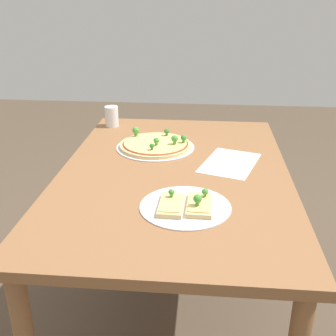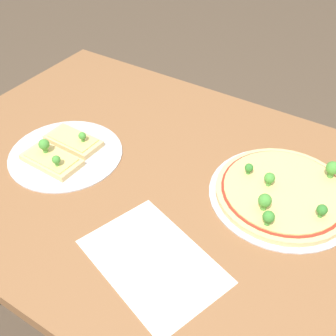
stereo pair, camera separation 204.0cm
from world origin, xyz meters
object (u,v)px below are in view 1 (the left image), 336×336
(pizza_tray_whole, at_px, (156,145))
(pizza_tray_slice, at_px, (186,205))
(dining_table, at_px, (174,190))
(drinking_cup, at_px, (112,116))

(pizza_tray_whole, relative_size, pizza_tray_slice, 1.16)
(dining_table, xyz_separation_m, drinking_cup, (0.56, 0.37, 0.14))
(dining_table, relative_size, pizza_tray_slice, 4.50)
(dining_table, xyz_separation_m, pizza_tray_whole, (0.26, 0.11, 0.10))
(dining_table, relative_size, pizza_tray_whole, 3.88)
(pizza_tray_whole, height_order, drinking_cup, drinking_cup)
(pizza_tray_whole, relative_size, drinking_cup, 3.39)
(pizza_tray_whole, bearing_deg, dining_table, -157.55)
(pizza_tray_slice, bearing_deg, pizza_tray_whole, 16.77)
(pizza_tray_whole, bearing_deg, pizza_tray_slice, -163.23)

